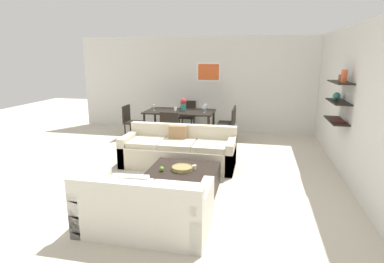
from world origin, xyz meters
TOP-DOWN VIEW (x-y plane):
  - ground_plane at (0.00, 0.00)m, footprint 18.00×18.00m
  - back_wall_unit at (0.30, 3.53)m, footprint 8.40×0.09m
  - right_wall_shelf_unit at (3.03, 0.60)m, footprint 0.34×8.20m
  - sofa_beige at (-0.07, 0.34)m, footprint 2.23×0.90m
  - loveseat_white at (0.11, -2.10)m, footprint 1.62×0.90m
  - coffee_table at (0.31, -0.88)m, footprint 1.10×1.06m
  - decorative_bowl at (0.31, -0.90)m, footprint 0.34×0.34m
  - candle_jar at (0.49, -0.83)m, footprint 0.07×0.07m
  - apple_on_coffee_table at (-0.00, -1.02)m, footprint 0.08×0.08m
  - dining_table at (-0.58, 2.40)m, footprint 1.80×0.97m
  - dining_chair_foot at (-0.58, 1.51)m, footprint 0.44×0.44m
  - dining_chair_right_far at (0.73, 2.62)m, footprint 0.44×0.44m
  - dining_chair_left_near at (-1.89, 2.18)m, footprint 0.44×0.44m
  - dining_chair_head at (-0.58, 3.30)m, footprint 0.44×0.44m
  - dining_chair_right_near at (0.73, 2.18)m, footprint 0.44×0.44m
  - wine_glass_foot at (-0.58, 1.98)m, footprint 0.07×0.07m
  - wine_glass_head at (-0.58, 2.83)m, footprint 0.08×0.08m
  - wine_glass_right_far at (0.09, 2.52)m, footprint 0.08×0.08m
  - wine_glass_right_near at (0.09, 2.28)m, footprint 0.08×0.08m
  - wine_glass_left_near at (-1.25, 2.28)m, footprint 0.08×0.08m
  - centerpiece_vase at (-0.49, 2.46)m, footprint 0.16×0.16m

SIDE VIEW (x-z plane):
  - ground_plane at x=0.00m, z-range 0.00..0.00m
  - coffee_table at x=0.31m, z-range 0.00..0.38m
  - sofa_beige at x=-0.07m, z-range -0.10..0.68m
  - loveseat_white at x=0.11m, z-range -0.10..0.68m
  - decorative_bowl at x=0.31m, z-range 0.38..0.45m
  - candle_jar at x=0.49m, z-range 0.38..0.45m
  - apple_on_coffee_table at x=0.00m, z-range 0.38..0.46m
  - dining_chair_foot at x=-0.58m, z-range 0.06..0.94m
  - dining_chair_right_far at x=0.73m, z-range 0.06..0.94m
  - dining_chair_left_near at x=-1.89m, z-range 0.06..0.94m
  - dining_chair_head at x=-0.58m, z-range 0.06..0.94m
  - dining_chair_right_near at x=0.73m, z-range 0.06..0.94m
  - dining_table at x=-0.58m, z-range 0.31..1.06m
  - wine_glass_head at x=-0.58m, z-range 0.78..0.94m
  - wine_glass_foot at x=-0.58m, z-range 0.78..0.94m
  - wine_glass_left_near at x=-1.25m, z-range 0.79..0.95m
  - wine_glass_right_far at x=0.09m, z-range 0.78..0.96m
  - wine_glass_right_near at x=0.09m, z-range 0.79..0.96m
  - centerpiece_vase at x=-0.49m, z-range 0.76..1.09m
  - right_wall_shelf_unit at x=3.03m, z-range 0.00..2.70m
  - back_wall_unit at x=0.30m, z-range 0.00..2.70m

